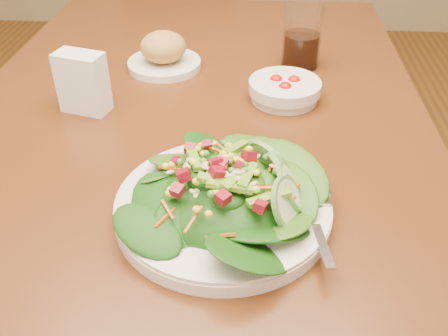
% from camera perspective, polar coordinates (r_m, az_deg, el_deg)
% --- Properties ---
extents(dining_table, '(0.90, 1.40, 0.75)m').
position_cam_1_polar(dining_table, '(1.00, -3.56, 0.93)').
color(dining_table, '#47220D').
rests_on(dining_table, ground_plane).
extents(chair_far, '(0.45, 0.45, 0.92)m').
position_cam_1_polar(chair_far, '(2.05, -4.43, 14.95)').
color(chair_far, black).
rests_on(chair_far, ground_plane).
extents(salad_plate, '(0.31, 0.31, 0.09)m').
position_cam_1_polar(salad_plate, '(0.70, 0.74, -3.20)').
color(salad_plate, silver).
rests_on(salad_plate, dining_table).
extents(bread_plate, '(0.16, 0.16, 0.08)m').
position_cam_1_polar(bread_plate, '(1.13, -6.91, 12.86)').
color(bread_plate, silver).
rests_on(bread_plate, dining_table).
extents(tomato_bowl, '(0.14, 0.14, 0.05)m').
position_cam_1_polar(tomato_bowl, '(1.00, 6.94, 8.86)').
color(tomato_bowl, silver).
rests_on(tomato_bowl, dining_table).
extents(drinking_glass, '(0.08, 0.08, 0.15)m').
position_cam_1_polar(drinking_glass, '(1.14, 8.89, 14.40)').
color(drinking_glass, silver).
rests_on(drinking_glass, dining_table).
extents(napkin_holder, '(0.10, 0.07, 0.11)m').
position_cam_1_polar(napkin_holder, '(0.98, -15.89, 9.54)').
color(napkin_holder, white).
rests_on(napkin_holder, dining_table).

